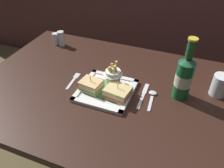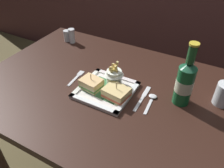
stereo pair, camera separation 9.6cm
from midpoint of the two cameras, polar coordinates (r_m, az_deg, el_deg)
dining_table at (r=1.05m, az=4.07°, el=-5.92°), size 1.29×0.82×0.73m
square_plate at (r=0.98m, az=1.27°, el=-1.66°), size 0.23×0.23×0.02m
sandwich_half_left at (r=0.97m, az=-2.47°, el=-0.04°), size 0.10×0.08×0.07m
sandwich_half_right at (r=0.93m, az=4.07°, el=-2.34°), size 0.11×0.10×0.07m
fries_cup at (r=0.98m, az=3.34°, el=2.21°), size 0.08×0.08×0.12m
beer_bottle at (r=0.93m, az=20.85°, el=0.39°), size 0.07×0.07×0.27m
water_glass at (r=1.03m, az=28.79°, el=-2.69°), size 0.07×0.07×0.10m
fork at (r=1.07m, az=-6.41°, el=1.66°), size 0.03×0.13×0.00m
knife at (r=0.97m, az=10.64°, el=-3.43°), size 0.02×0.17×0.00m
spoon at (r=0.96m, az=12.85°, el=-3.81°), size 0.03×0.13×0.01m
salt_shaker at (r=1.39m, az=-9.40°, el=11.75°), size 0.04×0.04×0.07m
pepper_shaker at (r=1.36m, az=-8.12°, el=11.74°), size 0.04×0.04×0.08m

